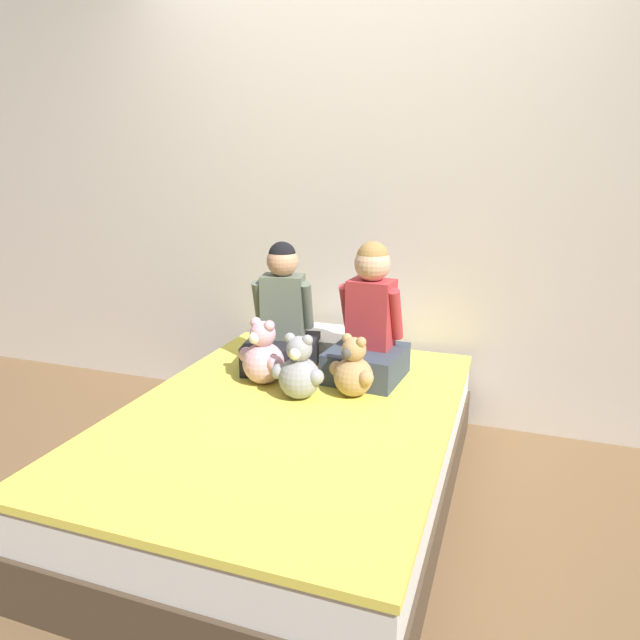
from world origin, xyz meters
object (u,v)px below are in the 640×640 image
bed (290,454)px  teddy_bear_held_by_right_child (353,370)px  child_on_right (369,326)px  pillow_at_headboard (342,344)px  child_on_left (282,322)px  teddy_bear_between_children (299,371)px  teddy_bear_held_by_left_child (263,356)px

bed → teddy_bear_held_by_right_child: (0.21, 0.22, 0.33)m
child_on_right → teddy_bear_held_by_right_child: 0.28m
pillow_at_headboard → child_on_left: bearing=-129.5°
child_on_right → teddy_bear_between_children: size_ratio=2.22×
pillow_at_headboard → bed: bearing=-90.0°
child_on_right → child_on_left: bearing=-174.5°
child_on_right → teddy_bear_between_children: (-0.22, -0.35, -0.13)m
teddy_bear_held_by_left_child → teddy_bear_held_by_right_child: 0.43m
child_on_right → teddy_bear_held_by_right_child: bearing=-85.7°
child_on_left → pillow_at_headboard: bearing=39.3°
bed → teddy_bear_held_by_left_child: (-0.22, 0.23, 0.34)m
pillow_at_headboard → teddy_bear_held_by_right_child: bearing=-67.6°
child_on_left → teddy_bear_held_by_right_child: child_on_left is taller
teddy_bear_held_by_right_child → pillow_at_headboard: bearing=135.5°
teddy_bear_held_by_right_child → teddy_bear_between_children: teddy_bear_between_children is taller
child_on_left → teddy_bear_between_children: bearing=-68.6°
teddy_bear_held_by_left_child → teddy_bear_between_children: 0.24m
teddy_bear_held_by_right_child → child_on_left: bearing=173.8°
teddy_bear_held_by_left_child → pillow_at_headboard: 0.56m
teddy_bear_between_children → pillow_at_headboard: (0.00, 0.62, -0.07)m
child_on_right → pillow_at_headboard: bearing=134.0°
bed → pillow_at_headboard: bearing=90.0°
bed → teddy_bear_held_by_right_child: 0.45m
child_on_left → teddy_bear_held_by_right_child: bearing=-40.5°
pillow_at_headboard → child_on_right: bearing=-51.2°
bed → pillow_at_headboard: size_ratio=3.58×
child_on_right → teddy_bear_between_children: bearing=-117.1°
child_on_left → child_on_right: child_on_right is taller
child_on_left → teddy_bear_held_by_left_child: bearing=-100.2°
bed → teddy_bear_held_by_left_child: bearing=134.2°
child_on_left → pillow_at_headboard: (0.22, 0.27, -0.17)m
teddy_bear_held_by_right_child → child_on_right: bearing=112.3°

